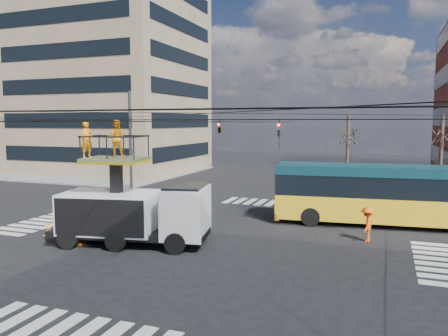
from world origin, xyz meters
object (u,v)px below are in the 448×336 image
Objects in this scene: city_bus at (397,194)px; traffic_cone at (49,228)px; worker_ground at (78,223)px; utility_truck at (134,202)px; flagger at (367,224)px.

city_bus is 17.83m from traffic_cone.
city_bus is at bearing -66.30° from worker_ground.
utility_truck is at bearing -150.61° from city_bus.
traffic_cone is at bearing 169.81° from utility_truck.
city_bus reaches higher than worker_ground.
city_bus is 4.08m from flagger.
worker_ground reaches higher than traffic_cone.
traffic_cone is (-15.87, -8.00, -1.38)m from city_bus.
utility_truck is 10.67× the size of traffic_cone.
flagger is (12.09, 5.14, -0.21)m from worker_ground.
worker_ground is (2.48, -0.89, 0.67)m from traffic_cone.
city_bus is (11.10, 7.87, -0.20)m from utility_truck.
city_bus is at bearing 26.76° from traffic_cone.
worker_ground is at bearing -167.79° from utility_truck.
flagger is (9.80, 4.12, -1.12)m from utility_truck.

